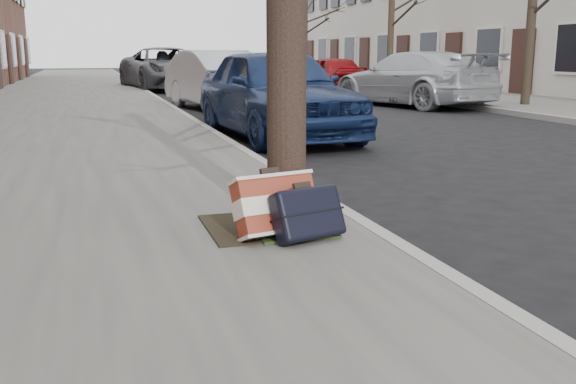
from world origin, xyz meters
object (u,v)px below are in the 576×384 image
object	(u,v)px
car_near_front	(276,92)
car_near_mid	(222,80)
suitcase_red	(276,206)
suitcase_navy	(307,213)

from	to	relation	value
car_near_front	car_near_mid	world-z (taller)	car_near_front
suitcase_red	car_near_mid	xyz separation A→B (m)	(1.95, 11.42, 0.38)
suitcase_red	suitcase_navy	world-z (taller)	suitcase_red
suitcase_red	car_near_mid	size ratio (longest dim) A/B	0.13
suitcase_red	car_near_mid	world-z (taller)	car_near_mid
suitcase_red	suitcase_navy	xyz separation A→B (m)	(0.18, -0.16, -0.03)
suitcase_red	car_near_front	xyz separation A→B (m)	(1.75, 6.02, 0.40)
car_near_front	suitcase_red	bearing A→B (deg)	-110.21
car_near_front	car_near_mid	xyz separation A→B (m)	(0.20, 5.40, -0.03)
suitcase_navy	car_near_front	size ratio (longest dim) A/B	0.11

